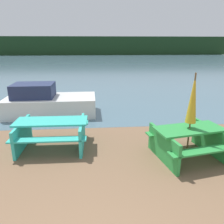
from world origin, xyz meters
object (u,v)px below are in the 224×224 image
at_px(picnic_table_teal, 52,131).
at_px(boat, 48,103).
at_px(picnic_table_green, 188,140).
at_px(umbrella_gold, 193,99).

xyz_separation_m(picnic_table_teal, boat, (-0.65, 2.80, 0.00)).
height_order(picnic_table_green, picnic_table_teal, picnic_table_green).
bearing_deg(picnic_table_green, umbrella_gold, 0.00).
bearing_deg(umbrella_gold, boat, 137.67).
relative_size(umbrella_gold, boat, 0.60).
height_order(picnic_table_green, umbrella_gold, umbrella_gold).
relative_size(picnic_table_green, umbrella_gold, 0.90).
distance_m(picnic_table_green, boat, 5.33).
xyz_separation_m(picnic_table_green, picnic_table_teal, (-3.29, 0.79, 0.01)).
bearing_deg(picnic_table_teal, picnic_table_green, -13.46).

